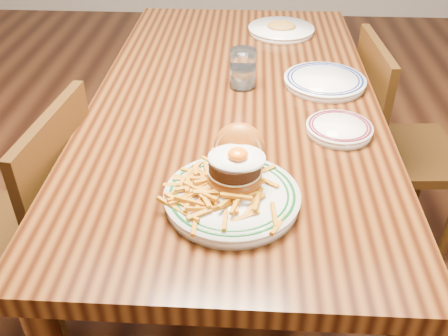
# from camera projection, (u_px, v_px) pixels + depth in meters

# --- Properties ---
(floor) EXTENTS (6.00, 6.00, 0.00)m
(floor) POSITION_uv_depth(u_px,v_px,m) (233.00, 267.00, 1.95)
(floor) COLOR black
(floor) RESTS_ON ground
(table) EXTENTS (0.85, 1.60, 0.75)m
(table) POSITION_uv_depth(u_px,v_px,m) (235.00, 120.00, 1.56)
(table) COLOR black
(table) RESTS_ON floor
(chair_left) EXTENTS (0.44, 0.44, 0.85)m
(chair_left) POSITION_uv_depth(u_px,v_px,m) (38.00, 231.00, 1.45)
(chair_left) COLOR #37200B
(chair_left) RESTS_ON floor
(chair_right) EXTENTS (0.41, 0.41, 0.83)m
(chair_right) POSITION_uv_depth(u_px,v_px,m) (390.00, 143.00, 1.85)
(chair_right) COLOR #37200B
(chair_right) RESTS_ON floor
(main_plate) EXTENTS (0.30, 0.31, 0.14)m
(main_plate) POSITION_uv_depth(u_px,v_px,m) (233.00, 184.00, 1.08)
(main_plate) COLOR white
(main_plate) RESTS_ON table
(side_plate) EXTENTS (0.18, 0.18, 0.03)m
(side_plate) POSITION_uv_depth(u_px,v_px,m) (339.00, 128.00, 1.32)
(side_plate) COLOR white
(side_plate) RESTS_ON table
(rear_plate) EXTENTS (0.25, 0.25, 0.03)m
(rear_plate) POSITION_uv_depth(u_px,v_px,m) (325.00, 81.00, 1.55)
(rear_plate) COLOR white
(rear_plate) RESTS_ON table
(water_glass) EXTENTS (0.08, 0.08, 0.12)m
(water_glass) POSITION_uv_depth(u_px,v_px,m) (243.00, 71.00, 1.53)
(water_glass) COLOR white
(water_glass) RESTS_ON table
(far_plate) EXTENTS (0.25, 0.25, 0.05)m
(far_plate) POSITION_uv_depth(u_px,v_px,m) (281.00, 29.00, 1.92)
(far_plate) COLOR white
(far_plate) RESTS_ON table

